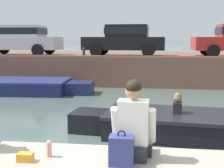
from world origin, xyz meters
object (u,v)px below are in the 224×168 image
Objects in this scene: car_left_inner_black at (125,39)px; car_leftmost_silver at (20,39)px; motorboat_passing at (198,126)px; person_seated_right at (134,128)px; boat_moored_west_navy at (10,86)px; mooring_bollard_mid at (84,52)px; bottle_drink at (49,149)px; backpack_on_ledge at (122,150)px.

car_leftmost_silver is at bearing 179.98° from car_left_inner_black.
person_seated_right is at bearing -109.97° from motorboat_passing.
mooring_bollard_mid is (2.80, 2.02, 1.37)m from boat_moored_west_navy.
car_leftmost_silver is 13.49m from bottle_drink.
car_leftmost_silver is 4.44× the size of person_seated_right.
motorboat_passing is 11.78m from car_leftmost_silver.
motorboat_passing is at bearing -47.28° from car_leftmost_silver.
mooring_bollard_mid is 11.48m from backpack_on_ledge.
motorboat_passing is 3.96m from person_seated_right.
mooring_bollard_mid reaches higher than motorboat_passing.
bottle_drink is 0.50× the size of backpack_on_ledge.
mooring_bollard_mid is at bearing 104.21° from backpack_on_ledge.
bottle_drink is at bearing 172.15° from backpack_on_ledge.
backpack_on_ledge is (0.90, -0.12, 0.07)m from bottle_drink.
motorboat_passing is at bearing 69.45° from backpack_on_ledge.
motorboat_passing is at bearing -36.75° from boat_moored_west_navy.
backpack_on_ledge reaches higher than motorboat_passing.
mooring_bollard_mid is (-1.88, -1.24, -0.61)m from car_left_inner_black.
bottle_drink is at bearing -80.12° from mooring_bollard_mid.
car_left_inner_black is 10.10× the size of backpack_on_ledge.
mooring_bollard_mid is at bearing 99.88° from bottle_drink.
boat_moored_west_navy is at bearing 117.74° from bottle_drink.
person_seated_right reaches higher than boat_moored_west_navy.
boat_moored_west_navy is 10.72m from backpack_on_ledge.
boat_moored_west_navy is at bearing -145.12° from car_left_inner_black.
car_leftmost_silver reaches higher than mooring_bollard_mid.
mooring_bollard_mid reaches higher than person_seated_right.
backpack_on_ledge is at bearing -75.79° from mooring_bollard_mid.
mooring_bollard_mid is at bearing -18.85° from car_leftmost_silver.
boat_moored_west_navy is at bearing 122.90° from person_seated_right.
boat_moored_west_navy is 8.80m from motorboat_passing.
mooring_bollard_mid is 11.30m from person_seated_right.
motorboat_passing is 1.37× the size of car_leftmost_silver.
mooring_bollard_mid is (-4.25, 7.29, 1.36)m from motorboat_passing.
car_leftmost_silver reaches higher than bottle_drink.
car_leftmost_silver is at bearing 117.54° from backpack_on_ledge.
car_leftmost_silver is at bearing 132.72° from motorboat_passing.
boat_moored_west_navy is at bearing -75.82° from car_leftmost_silver.
backpack_on_ledge reaches higher than boat_moored_west_navy.
person_seated_right is (6.57, -12.14, -1.01)m from car_leftmost_silver.
mooring_bollard_mid is at bearing -146.61° from car_left_inner_black.
car_leftmost_silver is at bearing 104.18° from boat_moored_west_navy.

